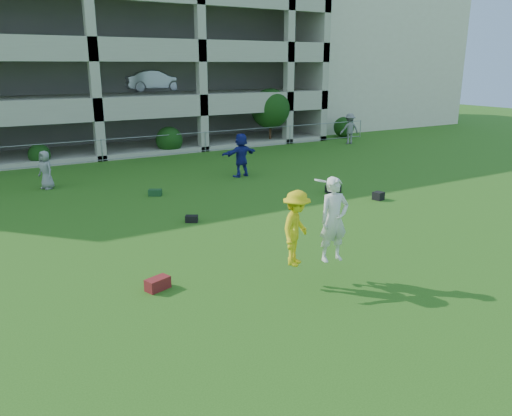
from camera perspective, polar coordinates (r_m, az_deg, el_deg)
ground at (r=11.04m, az=8.10°, el=-10.75°), size 100.00×100.00×0.00m
stucco_building at (r=46.11m, az=9.19°, el=15.95°), size 16.00×14.00×10.00m
bystander_c at (r=22.27m, az=-22.90°, el=4.03°), size 0.78×0.91×1.58m
bystander_d at (r=22.82m, az=-1.71°, el=6.08°), size 1.91×0.84×1.99m
bystander_f at (r=33.06m, az=10.64°, el=8.89°), size 1.38×0.98×1.94m
bag_red_a at (r=11.73m, az=-11.17°, el=-8.48°), size 0.62×0.46×0.28m
bag_black_b at (r=16.41m, az=-7.37°, el=-1.23°), size 0.47×0.42×0.22m
crate_d at (r=19.52m, az=13.81°, el=1.36°), size 0.41×0.41×0.30m
bag_black_e at (r=20.26m, az=8.81°, el=2.17°), size 0.63×0.36×0.30m
bag_green_g at (r=19.95m, az=-11.46°, el=1.75°), size 0.58×0.51×0.25m
frisbee_contest at (r=11.41m, az=6.15°, el=-1.95°), size 1.94×1.19×2.00m
parking_garage at (r=35.88m, az=-21.46°, el=16.72°), size 30.00×14.00×12.00m
fence at (r=27.69m, az=-17.21°, el=6.35°), size 36.06×0.06×1.20m
shrub_row at (r=29.60m, az=-8.95°, el=9.21°), size 34.38×2.52×3.50m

